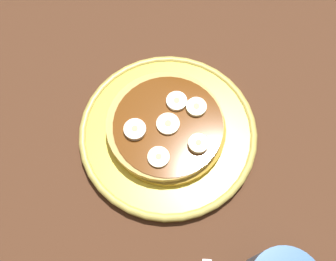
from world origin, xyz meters
The scene contains 9 objects.
ground_plane centered at (0.00, 0.00, -1.50)cm, with size 140.00×140.00×3.00cm, color #422616.
plate centered at (0.00, 0.00, 1.07)cm, with size 27.01×27.01×1.99cm.
pancake_stack centered at (0.16, -0.23, 2.94)cm, with size 17.83×17.91×2.59cm.
banana_slice_0 centered at (-0.30, 0.27, 4.41)cm, with size 3.39×3.39×0.72cm.
banana_slice_1 centered at (-4.63, 1.78, 4.47)cm, with size 3.03×3.03×0.85cm.
banana_slice_2 centered at (4.86, 1.92, 4.40)cm, with size 3.10×3.10×0.72cm.
banana_slice_3 centered at (0.13, 5.30, 4.58)cm, with size 2.91×2.91×1.06cm.
banana_slice_4 centered at (3.55, -3.27, 4.55)cm, with size 3.21×3.21×1.01cm.
banana_slice_5 centered at (-3.72, -1.13, 4.45)cm, with size 3.11×3.11×0.80cm.
Camera 1 is at (18.84, 13.74, 56.75)cm, focal length 42.45 mm.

